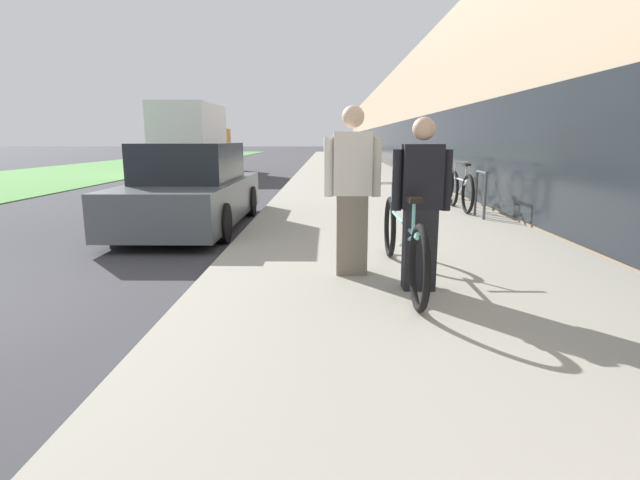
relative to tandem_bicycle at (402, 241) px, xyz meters
The scene contains 11 objects.
sidewalk_slab 19.56m from the tandem_bicycle, 89.30° to the left, with size 4.65×70.00×0.12m.
storefront_facade 28.65m from the tandem_bicycle, 74.59° to the left, with size 10.01×70.00×5.02m.
lawn_strip 26.70m from the tandem_bicycle, 118.08° to the left, with size 7.98×70.00×0.03m.
tandem_bicycle is the anchor object (origin of this frame).
person_rider 0.55m from the tandem_bicycle, 71.90° to the right, with size 0.55×0.21×1.60m.
person_bystander 0.73m from the tandem_bicycle, 156.60° to the left, with size 0.59×0.23×1.74m.
bike_rack_hoop 4.65m from the tandem_bicycle, 63.97° to the left, with size 0.05×0.60×0.84m.
cruiser_bike_nearest 5.51m from the tandem_bicycle, 69.49° to the left, with size 0.52×1.90×0.96m.
cruiser_bike_middle 7.63m from the tandem_bicycle, 73.99° to the left, with size 0.52×1.74×0.98m.
parked_sedan_curbside 4.86m from the tandem_bicycle, 129.95° to the left, with size 1.77×4.50×1.47m.
moving_truck 18.93m from the tandem_bicycle, 110.95° to the left, with size 2.36×6.17×3.03m.
Camera 1 is at (4.37, -3.51, 1.53)m, focal length 28.00 mm.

